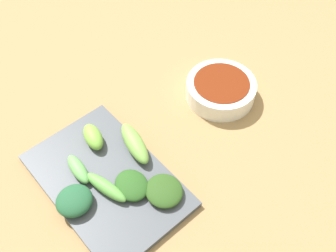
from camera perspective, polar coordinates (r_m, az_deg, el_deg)
tabletop at (r=0.75m, az=-2.44°, el=-2.56°), size 2.10×2.10×0.02m
sauce_bowl at (r=0.80m, az=7.73°, el=5.42°), size 0.14×0.14×0.04m
serving_plate at (r=0.70m, az=-8.97°, el=-7.85°), size 0.19×0.29×0.01m
broccoli_leafy_0 at (r=0.67m, az=-5.33°, el=-8.62°), size 0.06×0.07×0.02m
broccoli_stalk_1 at (r=0.73m, az=-10.91°, el=-1.57°), size 0.04×0.07×0.03m
broccoli_leafy_2 at (r=0.67m, az=-13.56°, el=-10.57°), size 0.06×0.06×0.03m
broccoli_leafy_3 at (r=0.66m, az=-0.57°, el=-9.46°), size 0.07×0.07×0.02m
broccoli_stalk_4 at (r=0.67m, az=-9.09°, el=-8.84°), size 0.04×0.09×0.02m
broccoli_stalk_5 at (r=0.70m, az=-13.01°, el=-6.18°), size 0.03×0.07×0.02m
broccoli_stalk_6 at (r=0.71m, az=-5.12°, el=-2.33°), size 0.05×0.10×0.03m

